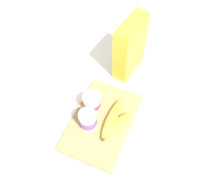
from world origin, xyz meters
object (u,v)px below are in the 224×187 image
(yogurt_cup_front, at_px, (88,120))
(yogurt_cup_back, at_px, (92,102))
(cutting_board, at_px, (102,122))
(cereal_box, at_px, (129,47))
(banana_bunch, at_px, (114,121))

(yogurt_cup_front, distance_m, yogurt_cup_back, 0.08)
(yogurt_cup_front, bearing_deg, yogurt_cup_back, 14.38)
(yogurt_cup_back, bearing_deg, yogurt_cup_front, -165.62)
(cutting_board, xyz_separation_m, yogurt_cup_front, (-0.04, 0.04, 0.06))
(cereal_box, bearing_deg, yogurt_cup_back, 178.50)
(cutting_board, bearing_deg, banana_bunch, -78.19)
(banana_bunch, bearing_deg, cutting_board, 101.81)
(cereal_box, distance_m, yogurt_cup_front, 0.36)
(yogurt_cup_back, relative_size, banana_bunch, 0.44)
(yogurt_cup_front, bearing_deg, banana_bunch, -61.66)
(cutting_board, bearing_deg, cereal_box, 0.74)
(cereal_box, height_order, yogurt_cup_front, cereal_box)
(cutting_board, distance_m, banana_bunch, 0.06)
(cutting_board, relative_size, yogurt_cup_back, 4.30)
(cutting_board, height_order, cereal_box, cereal_box)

